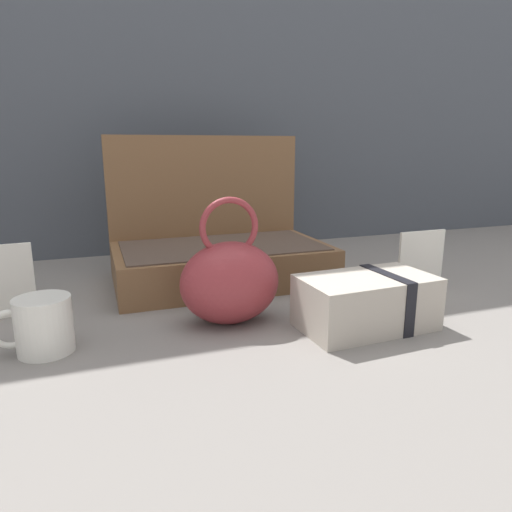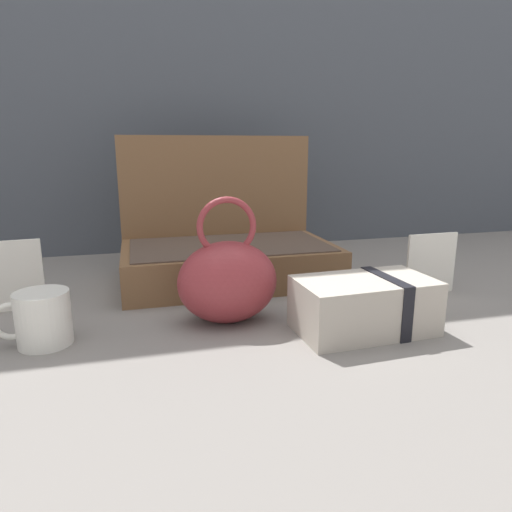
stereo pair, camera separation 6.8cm
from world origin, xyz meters
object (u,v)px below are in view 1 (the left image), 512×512
object	(u,v)px
coffee_mug	(42,325)
poster_card_right	(4,282)
teal_pouch_handbag	(230,281)
info_card_left	(421,260)
open_suitcase	(218,247)
cream_toiletry_bag	(368,302)

from	to	relation	value
coffee_mug	poster_card_right	xyz separation A→B (m)	(-0.08, 0.18, 0.02)
teal_pouch_handbag	info_card_left	xyz separation A→B (m)	(0.45, 0.05, -0.01)
open_suitcase	teal_pouch_handbag	xyz separation A→B (m)	(-0.05, -0.28, 0.00)
teal_pouch_handbag	coffee_mug	size ratio (longest dim) A/B	1.90
cream_toiletry_bag	coffee_mug	size ratio (longest dim) A/B	1.97
teal_pouch_handbag	info_card_left	distance (m)	0.45
info_card_left	poster_card_right	distance (m)	0.83
open_suitcase	teal_pouch_handbag	bearing A→B (deg)	-100.91
teal_pouch_handbag	cream_toiletry_bag	size ratio (longest dim) A/B	0.96
info_card_left	open_suitcase	bearing A→B (deg)	148.48
info_card_left	poster_card_right	bearing A→B (deg)	170.90
open_suitcase	poster_card_right	world-z (taller)	open_suitcase
info_card_left	teal_pouch_handbag	bearing A→B (deg)	-175.01
cream_toiletry_bag	info_card_left	world-z (taller)	info_card_left
open_suitcase	info_card_left	distance (m)	0.45
cream_toiletry_bag	coffee_mug	world-z (taller)	cream_toiletry_bag
teal_pouch_handbag	coffee_mug	world-z (taller)	teal_pouch_handbag
cream_toiletry_bag	coffee_mug	bearing A→B (deg)	171.20
cream_toiletry_bag	poster_card_right	world-z (taller)	poster_card_right
poster_card_right	cream_toiletry_bag	bearing A→B (deg)	-29.51
cream_toiletry_bag	info_card_left	size ratio (longest dim) A/B	1.80
cream_toiletry_bag	open_suitcase	bearing A→B (deg)	113.24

